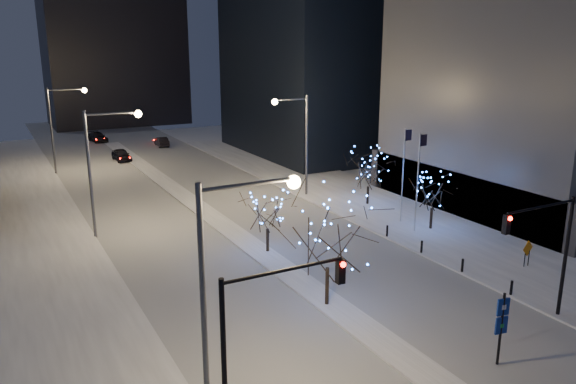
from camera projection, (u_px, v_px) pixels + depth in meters
ground at (427, 376)px, 25.96m from camera, size 160.00×160.00×0.00m
road at (185, 198)px, 55.68m from camera, size 20.00×130.00×0.02m
median at (203, 210)px, 51.42m from camera, size 2.00×80.00×0.15m
east_sidewalk at (402, 215)px, 49.83m from camera, size 10.00×90.00×0.15m
west_sidewalk at (52, 279)px, 36.48m from camera, size 8.00×90.00×0.15m
plinth at (564, 175)px, 56.37m from camera, size 30.00×24.00×4.00m
horizon_block at (111, 7)px, 101.41m from camera, size 24.00×14.00×42.00m
street_lamp_w_near at (228, 267)px, 21.86m from camera, size 4.40×0.56×10.00m
street_lamp_w_mid at (103, 156)px, 43.09m from camera, size 4.40×0.56×10.00m
street_lamp_w_far at (60, 118)px, 64.32m from camera, size 4.40×0.56×10.00m
street_lamp_east at (299, 133)px, 54.40m from camera, size 3.90×0.56×10.00m
traffic_signal_west at (262, 326)px, 20.84m from camera, size 5.26×0.43×7.00m
traffic_signal_east at (549, 241)px, 29.69m from camera, size 5.26×0.43×7.00m
flagpoles at (411, 171)px, 45.52m from camera, size 1.35×2.60×8.00m
bollards at (441, 256)px, 38.99m from camera, size 0.16×12.16×0.90m
car_near at (121, 155)px, 72.86m from camera, size 1.99×4.54×1.52m
car_mid at (162, 142)px, 83.05m from camera, size 1.69×4.24×1.37m
car_far at (98, 137)px, 86.80m from camera, size 2.67×5.12×1.42m
holiday_tree_median_near at (328, 234)px, 31.70m from camera, size 5.76×5.76×6.84m
holiday_tree_median_far at (267, 212)px, 40.32m from camera, size 3.65×3.65×4.62m
holiday_tree_plaza_near at (433, 192)px, 45.33m from camera, size 4.49×4.49×4.63m
holiday_tree_plaza_far at (369, 169)px, 52.29m from camera, size 5.84×5.84×5.33m
wayfinding_sign at (502, 321)px, 26.33m from camera, size 0.66×0.18×3.72m
construction_sign at (528, 251)px, 38.04m from camera, size 1.12×0.19×1.86m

